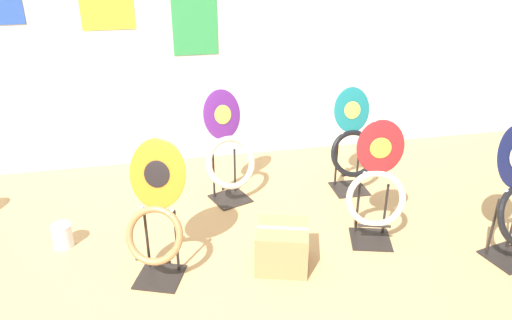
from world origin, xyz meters
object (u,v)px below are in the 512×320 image
object	(u,v)px
toilet_seat_display_crimson_swirl	(376,189)
toilet_seat_display_orange_sun	(156,217)
toilet_seat_display_teal_sax	(353,147)
storage_box	(282,247)
paint_can	(62,235)
toilet_seat_display_purple_note	(228,154)

from	to	relation	value
toilet_seat_display_crimson_swirl	toilet_seat_display_orange_sun	bearing A→B (deg)	-176.91
toilet_seat_display_teal_sax	storage_box	distance (m)	1.24
toilet_seat_display_orange_sun	paint_can	size ratio (longest dim) A/B	5.02
toilet_seat_display_crimson_swirl	paint_can	world-z (taller)	toilet_seat_display_crimson_swirl
toilet_seat_display_purple_note	toilet_seat_display_teal_sax	world-z (taller)	toilet_seat_display_purple_note
paint_can	storage_box	distance (m)	1.53
toilet_seat_display_orange_sun	toilet_seat_display_teal_sax	world-z (taller)	toilet_seat_display_orange_sun
toilet_seat_display_orange_sun	toilet_seat_display_teal_sax	xyz separation A→B (m)	(1.61, 0.83, -0.04)
toilet_seat_display_teal_sax	paint_can	xyz separation A→B (m)	(-2.26, -0.38, -0.29)
toilet_seat_display_teal_sax	paint_can	world-z (taller)	toilet_seat_display_teal_sax
toilet_seat_display_crimson_swirl	storage_box	bearing A→B (deg)	-168.31
toilet_seat_display_crimson_swirl	toilet_seat_display_teal_sax	xyz separation A→B (m)	(0.13, 0.75, -0.03)
toilet_seat_display_crimson_swirl	toilet_seat_display_purple_note	size ratio (longest dim) A/B	1.01
toilet_seat_display_teal_sax	paint_can	distance (m)	2.31
toilet_seat_display_orange_sun	toilet_seat_display_crimson_swirl	xyz separation A→B (m)	(1.48, 0.08, -0.01)
toilet_seat_display_orange_sun	toilet_seat_display_purple_note	distance (m)	1.05
toilet_seat_display_orange_sun	toilet_seat_display_purple_note	size ratio (longest dim) A/B	0.99
toilet_seat_display_purple_note	storage_box	xyz separation A→B (m)	(0.20, -0.94, -0.26)
toilet_seat_display_orange_sun	storage_box	xyz separation A→B (m)	(0.78, -0.06, -0.29)
toilet_seat_display_crimson_swirl	toilet_seat_display_teal_sax	bearing A→B (deg)	80.19
toilet_seat_display_crimson_swirl	paint_can	xyz separation A→B (m)	(-2.13, 0.38, -0.33)
toilet_seat_display_teal_sax	storage_box	xyz separation A→B (m)	(-0.82, -0.90, -0.24)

